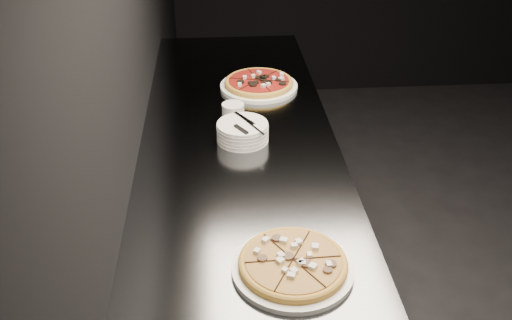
{
  "coord_description": "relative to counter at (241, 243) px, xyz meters",
  "views": [
    {
      "loc": [
        -2.21,
        -1.83,
        1.98
      ],
      "look_at": [
        -2.08,
        -0.15,
        0.95
      ],
      "focal_mm": 40.0,
      "sensor_mm": 36.0,
      "label": 1
    }
  ],
  "objects": [
    {
      "name": "counter",
      "position": [
        0.0,
        0.0,
        0.0
      ],
      "size": [
        0.74,
        2.44,
        0.92
      ],
      "color": "#585C60",
      "rests_on": "floor"
    },
    {
      "name": "ramekin",
      "position": [
        -0.01,
        0.21,
        0.5
      ],
      "size": [
        0.09,
        0.09,
        0.08
      ],
      "color": "silver",
      "rests_on": "counter"
    },
    {
      "name": "pizza_tomato",
      "position": [
        0.11,
        0.52,
        0.48
      ],
      "size": [
        0.37,
        0.37,
        0.04
      ],
      "rotation": [
        0.0,
        0.0,
        -0.22
      ],
      "color": "white",
      "rests_on": "counter"
    },
    {
      "name": "pizza_mushroom",
      "position": [
        0.11,
        -0.68,
        0.48
      ],
      "size": [
        0.33,
        0.33,
        0.04
      ],
      "rotation": [
        0.0,
        0.0,
        0.03
      ],
      "color": "white",
      "rests_on": "counter"
    },
    {
      "name": "plate_stack",
      "position": [
        0.01,
        0.05,
        0.5
      ],
      "size": [
        0.19,
        0.19,
        0.07
      ],
      "color": "white",
      "rests_on": "counter"
    },
    {
      "name": "wall_left",
      "position": [
        -0.37,
        0.0,
        0.94
      ],
      "size": [
        0.02,
        5.0,
        2.8
      ],
      "primitive_type": "cube",
      "color": "black",
      "rests_on": "floor"
    },
    {
      "name": "cutlery",
      "position": [
        0.02,
        0.04,
        0.53
      ],
      "size": [
        0.09,
        0.2,
        0.01
      ],
      "rotation": [
        0.0,
        0.0,
        0.56
      ],
      "color": "#B0B2B7",
      "rests_on": "plate_stack"
    }
  ]
}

